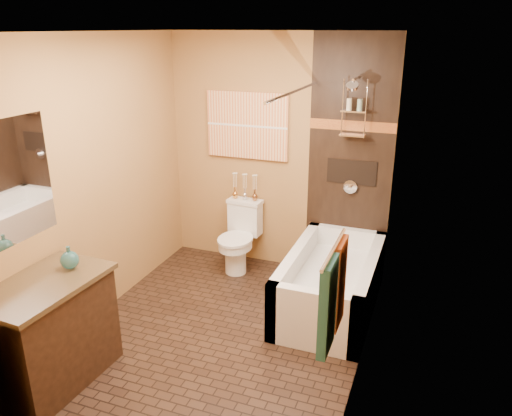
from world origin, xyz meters
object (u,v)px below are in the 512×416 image
at_px(bathtub, 331,287).
at_px(toilet, 239,236).
at_px(sunset_painting, 247,126).
at_px(vanity, 50,332).

distance_m(bathtub, toilet, 1.23).
bearing_deg(sunset_painting, vanity, -103.56).
bearing_deg(sunset_painting, toilet, -90.00).
xyz_separation_m(bathtub, vanity, (-1.72, -1.75, 0.20)).
distance_m(bathtub, vanity, 2.46).
height_order(sunset_painting, vanity, sunset_painting).
xyz_separation_m(sunset_painting, vanity, (-0.60, -2.48, -1.13)).
height_order(bathtub, toilet, toilet).
bearing_deg(vanity, sunset_painting, 79.54).
xyz_separation_m(bathtub, toilet, (-1.13, 0.47, 0.16)).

